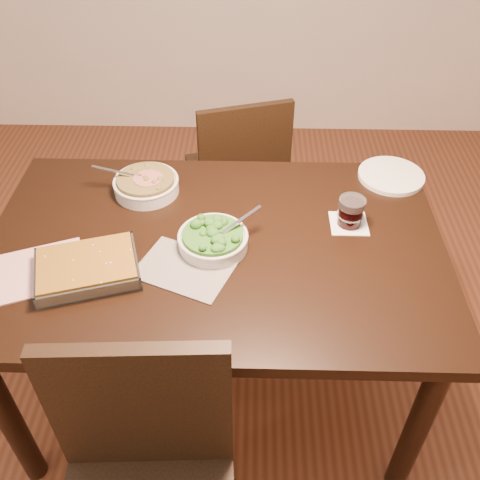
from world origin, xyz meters
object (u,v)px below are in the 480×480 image
Objects in this scene: broccoli_bowl at (213,239)px; baking_dish at (87,268)px; chair_far at (239,171)px; wine_tumbler at (351,211)px; dinner_plate at (391,176)px; table at (216,265)px; stew_bowl at (146,184)px.

broccoli_bowl is 0.37m from baking_dish.
broccoli_bowl is at bearing 69.21° from chair_far.
wine_tumbler is 0.32m from dinner_plate.
chair_far is at bearing 117.98° from wine_tumbler.
dinner_plate is at bearing 11.13° from baking_dish.
chair_far reaches higher than table.
baking_dish is 1.07m from chair_far.
baking_dish is (-0.35, -0.14, 0.12)m from table.
wine_tumbler reaches higher than broccoli_bowl.
chair_far reaches higher than stew_bowl.
wine_tumbler is 0.11× the size of chair_far.
broccoli_bowl reaches higher than table.
wine_tumbler is (0.42, 0.12, 0.02)m from broccoli_bowl.
table is 0.71m from dinner_plate.
table is at bearing 69.34° from chair_far.
baking_dish is at bearing -159.86° from broccoli_bowl.
baking_dish is 1.08m from dinner_plate.
chair_far is (0.05, 0.81, -0.31)m from broccoli_bowl.
table is at bearing 5.52° from baking_dish.
stew_bowl is 0.69m from chair_far.
baking_dish reaches higher than table.
table is 6.10× the size of dinner_plate.
table is 15.03× the size of wine_tumbler.
wine_tumbler is (0.42, 0.10, 0.15)m from table.
table is 0.82m from chair_far.
table is 6.38× the size of broccoli_bowl.
broccoli_bowl is 0.87m from chair_far.
chair_far is (0.05, 0.79, -0.18)m from table.
table is 5.70× the size of stew_bowl.
dinner_plate is at bearing 55.16° from wine_tumbler.
table is at bearing -46.07° from stew_bowl.
broccoli_bowl is at bearing -99.86° from table.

